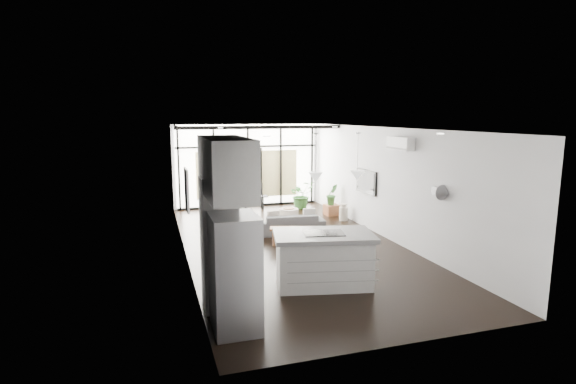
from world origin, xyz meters
TOP-DOWN VIEW (x-y plane):
  - floor at (0.00, 0.00)m, footprint 5.00×10.00m
  - ceiling at (0.00, 0.00)m, footprint 5.00×10.00m
  - wall_left at (-2.50, 0.00)m, footprint 0.02×10.00m
  - wall_right at (2.50, 0.00)m, footprint 0.02×10.00m
  - wall_back at (0.00, 5.00)m, footprint 5.00×0.02m
  - wall_front at (0.00, -5.00)m, footprint 5.00×0.02m
  - glazing at (0.00, 4.88)m, footprint 5.00×0.20m
  - skylight at (0.00, 4.00)m, footprint 4.70×1.90m
  - neighbour_building at (0.00, 4.95)m, footprint 3.50×0.02m
  - island at (-0.22, -2.62)m, footprint 1.98×1.41m
  - cooktop at (-0.22, -2.62)m, footprint 0.81×0.62m
  - fridge at (-2.08, -3.85)m, footprint 0.66×0.83m
  - appliance_column at (-2.18, -3.05)m, footprint 0.56×0.58m
  - upper_cabinets at (-2.12, -3.50)m, footprint 0.62×1.75m
  - pendant_left at (-0.40, -2.65)m, footprint 0.26×0.26m
  - pendant_right at (0.40, -2.65)m, footprint 0.26×0.26m
  - sofa at (0.30, 1.06)m, footprint 1.83×0.68m
  - console_bench at (0.14, -0.00)m, footprint 1.35×0.69m
  - pouf at (0.56, 2.05)m, footprint 0.66×0.66m
  - crate at (2.20, 2.77)m, footprint 0.45×0.45m
  - plant_tall at (1.62, 4.02)m, footprint 1.02×1.09m
  - plant_crate at (2.20, 2.77)m, footprint 0.39×0.68m
  - milk_can at (2.25, 1.99)m, footprint 0.28×0.28m
  - bistro_set at (-0.23, 4.29)m, footprint 1.48×0.80m
  - tv at (2.46, 1.00)m, footprint 0.05×1.10m
  - ac_unit at (2.38, -0.80)m, footprint 0.22×0.90m
  - framed_art at (-2.47, -0.50)m, footprint 0.04×0.70m

SIDE VIEW (x-z plane):
  - floor at x=0.00m, z-range 0.00..0.00m
  - crate at x=2.20m, z-range 0.00..0.33m
  - console_bench at x=0.14m, z-range 0.00..0.42m
  - pouf at x=0.56m, z-range 0.00..0.45m
  - milk_can at x=2.25m, z-range 0.00..0.51m
  - bistro_set at x=-0.23m, z-range 0.00..0.67m
  - sofa at x=0.30m, z-range 0.00..0.70m
  - plant_tall at x=1.62m, z-range 0.00..0.72m
  - plant_crate at x=2.20m, z-range 0.33..0.62m
  - island at x=-0.22m, z-range 0.00..0.98m
  - fridge at x=-2.08m, z-range 0.00..1.71m
  - cooktop at x=-0.22m, z-range 0.98..1.00m
  - appliance_column at x=-2.18m, z-range 0.00..2.15m
  - neighbour_building at x=0.00m, z-range 0.30..1.90m
  - tv at x=2.46m, z-range 0.98..1.62m
  - wall_left at x=-2.50m, z-range 0.00..2.80m
  - wall_right at x=2.50m, z-range 0.00..2.80m
  - wall_back at x=0.00m, z-range 0.00..2.80m
  - wall_front at x=0.00m, z-range 0.00..2.80m
  - glazing at x=0.00m, z-range 0.00..2.80m
  - framed_art at x=-2.47m, z-range 1.10..2.00m
  - pendant_left at x=-0.40m, z-range 1.93..2.11m
  - pendant_right at x=0.40m, z-range 1.93..2.11m
  - upper_cabinets at x=-2.12m, z-range 1.92..2.78m
  - ac_unit at x=2.38m, z-range 2.30..2.60m
  - skylight at x=0.00m, z-range 2.74..2.80m
  - ceiling at x=0.00m, z-range 2.80..2.80m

